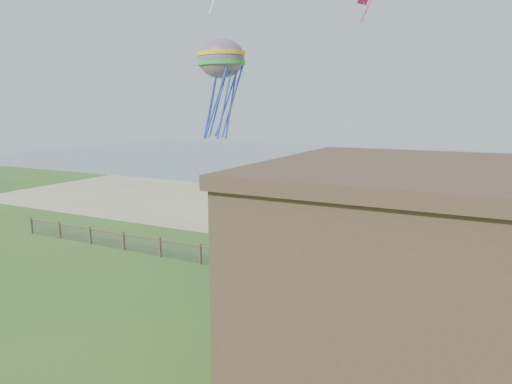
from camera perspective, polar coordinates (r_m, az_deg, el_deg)
ground at (r=21.55m, az=-9.36°, el=-14.71°), size 160.00×160.00×0.00m
sand_beach at (r=40.43m, az=9.48°, el=-2.88°), size 72.00×20.00×0.02m
ocean at (r=82.95m, az=18.84°, el=3.35°), size 160.00×68.00×0.02m
chainlink_fence at (r=26.04m, az=-1.45°, el=-8.82°), size 36.20×0.20×1.25m
motel_deck at (r=22.42m, az=28.76°, el=-14.16°), size 15.00×2.00×0.50m
picnic_table at (r=23.32m, az=7.46°, el=-11.72°), size 2.07×1.85×0.72m
octopus_kite at (r=31.50m, az=-4.35°, el=12.99°), size 3.66×2.74×7.09m
kite_red at (r=32.90m, az=13.38°, el=22.07°), size 1.78×1.63×2.03m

